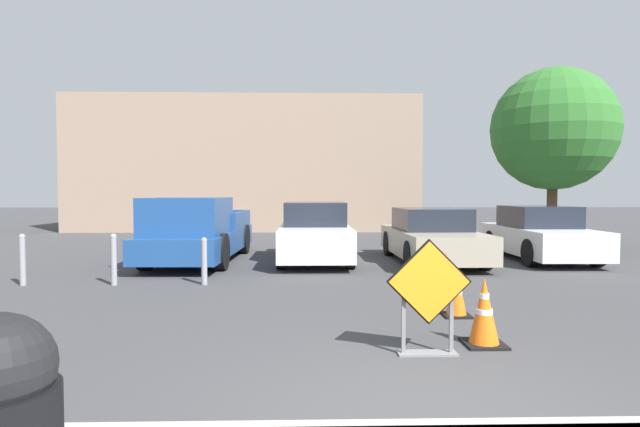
{
  "coord_description": "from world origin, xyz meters",
  "views": [
    {
      "loc": [
        -0.83,
        -3.34,
        1.73
      ],
      "look_at": [
        -0.58,
        7.0,
        1.31
      ],
      "focal_mm": 28.0,
      "sensor_mm": 36.0,
      "label": 1
    }
  ],
  "objects_px": {
    "parked_car_third": "(539,235)",
    "bollard_third": "(23,258)",
    "road_closed_sign": "(429,294)",
    "pickup_truck": "(197,233)",
    "traffic_cone_fourth": "(433,267)",
    "parked_car_nearest": "(315,234)",
    "traffic_cone_nearest": "(484,312)",
    "traffic_cone_second": "(456,293)",
    "traffic_cone_fifth": "(425,259)",
    "bollard_second": "(114,258)",
    "bollard_nearest": "(204,260)",
    "traffic_cone_third": "(446,276)",
    "parked_car_second": "(431,237)"
  },
  "relations": [
    {
      "from": "road_closed_sign",
      "to": "parked_car_nearest",
      "type": "bearing_deg",
      "value": 98.41
    },
    {
      "from": "parked_car_third",
      "to": "bollard_second",
      "type": "height_order",
      "value": "parked_car_third"
    },
    {
      "from": "road_closed_sign",
      "to": "bollard_third",
      "type": "relative_size",
      "value": 1.28
    },
    {
      "from": "traffic_cone_third",
      "to": "bollard_third",
      "type": "bearing_deg",
      "value": 169.93
    },
    {
      "from": "bollard_second",
      "to": "traffic_cone_nearest",
      "type": "bearing_deg",
      "value": -34.24
    },
    {
      "from": "traffic_cone_fourth",
      "to": "bollard_third",
      "type": "height_order",
      "value": "bollard_third"
    },
    {
      "from": "traffic_cone_nearest",
      "to": "bollard_nearest",
      "type": "bearing_deg",
      "value": 135.84
    },
    {
      "from": "traffic_cone_fourth",
      "to": "parked_car_third",
      "type": "distance_m",
      "value": 5.1
    },
    {
      "from": "parked_car_third",
      "to": "bollard_third",
      "type": "relative_size",
      "value": 4.3
    },
    {
      "from": "road_closed_sign",
      "to": "traffic_cone_third",
      "type": "distance_m",
      "value": 3.03
    },
    {
      "from": "parked_car_nearest",
      "to": "traffic_cone_fifth",
      "type": "bearing_deg",
      "value": 136.74
    },
    {
      "from": "traffic_cone_nearest",
      "to": "traffic_cone_third",
      "type": "relative_size",
      "value": 0.99
    },
    {
      "from": "bollard_nearest",
      "to": "traffic_cone_fourth",
      "type": "bearing_deg",
      "value": -1.51
    },
    {
      "from": "road_closed_sign",
      "to": "traffic_cone_third",
      "type": "xyz_separation_m",
      "value": [
        0.98,
        2.85,
        -0.29
      ]
    },
    {
      "from": "traffic_cone_third",
      "to": "pickup_truck",
      "type": "xyz_separation_m",
      "value": [
        -5.02,
        4.38,
        0.36
      ]
    },
    {
      "from": "traffic_cone_fourth",
      "to": "parked_car_second",
      "type": "relative_size",
      "value": 0.16
    },
    {
      "from": "traffic_cone_third",
      "to": "pickup_truck",
      "type": "height_order",
      "value": "pickup_truck"
    },
    {
      "from": "traffic_cone_fifth",
      "to": "bollard_third",
      "type": "distance_m",
      "value": 7.92
    },
    {
      "from": "traffic_cone_nearest",
      "to": "traffic_cone_fifth",
      "type": "bearing_deg",
      "value": 84.33
    },
    {
      "from": "parked_car_nearest",
      "to": "road_closed_sign",
      "type": "bearing_deg",
      "value": 98.42
    },
    {
      "from": "pickup_truck",
      "to": "bollard_nearest",
      "type": "relative_size",
      "value": 5.97
    },
    {
      "from": "traffic_cone_second",
      "to": "traffic_cone_third",
      "type": "xyz_separation_m",
      "value": [
        0.18,
        1.16,
        0.05
      ]
    },
    {
      "from": "traffic_cone_third",
      "to": "parked_car_nearest",
      "type": "distance_m",
      "value": 5.06
    },
    {
      "from": "bollard_second",
      "to": "road_closed_sign",
      "type": "bearing_deg",
      "value": -40.4
    },
    {
      "from": "parked_car_nearest",
      "to": "traffic_cone_third",
      "type": "bearing_deg",
      "value": 114.38
    },
    {
      "from": "traffic_cone_second",
      "to": "bollard_nearest",
      "type": "distance_m",
      "value": 4.77
    },
    {
      "from": "traffic_cone_nearest",
      "to": "traffic_cone_third",
      "type": "xyz_separation_m",
      "value": [
        0.26,
        2.5,
        0.0
      ]
    },
    {
      "from": "traffic_cone_nearest",
      "to": "traffic_cone_second",
      "type": "relative_size",
      "value": 1.12
    },
    {
      "from": "bollard_second",
      "to": "bollard_nearest",
      "type": "bearing_deg",
      "value": 0.0
    },
    {
      "from": "road_closed_sign",
      "to": "bollard_third",
      "type": "xyz_separation_m",
      "value": [
        -6.63,
        4.2,
        -0.15
      ]
    },
    {
      "from": "traffic_cone_nearest",
      "to": "pickup_truck",
      "type": "xyz_separation_m",
      "value": [
        -4.76,
        6.87,
        0.37
      ]
    },
    {
      "from": "pickup_truck",
      "to": "traffic_cone_third",
      "type": "bearing_deg",
      "value": 140.72
    },
    {
      "from": "traffic_cone_fourth",
      "to": "bollard_third",
      "type": "relative_size",
      "value": 0.71
    },
    {
      "from": "traffic_cone_fourth",
      "to": "pickup_truck",
      "type": "bearing_deg",
      "value": 148.5
    },
    {
      "from": "parked_car_nearest",
      "to": "parked_car_third",
      "type": "bearing_deg",
      "value": -178.39
    },
    {
      "from": "traffic_cone_fifth",
      "to": "parked_car_third",
      "type": "relative_size",
      "value": 0.16
    },
    {
      "from": "traffic_cone_nearest",
      "to": "traffic_cone_fifth",
      "type": "distance_m",
      "value": 4.95
    },
    {
      "from": "traffic_cone_nearest",
      "to": "parked_car_nearest",
      "type": "distance_m",
      "value": 7.34
    },
    {
      "from": "traffic_cone_second",
      "to": "parked_car_second",
      "type": "height_order",
      "value": "parked_car_second"
    },
    {
      "from": "bollard_third",
      "to": "traffic_cone_second",
      "type": "bearing_deg",
      "value": -18.7
    },
    {
      "from": "parked_car_third",
      "to": "parked_car_nearest",
      "type": "bearing_deg",
      "value": 2.69
    },
    {
      "from": "road_closed_sign",
      "to": "parked_car_second",
      "type": "bearing_deg",
      "value": 75.75
    },
    {
      "from": "traffic_cone_fourth",
      "to": "parked_car_third",
      "type": "bearing_deg",
      "value": 43.8
    },
    {
      "from": "traffic_cone_nearest",
      "to": "parked_car_third",
      "type": "bearing_deg",
      "value": 60.96
    },
    {
      "from": "pickup_truck",
      "to": "parked_car_third",
      "type": "xyz_separation_m",
      "value": [
        8.79,
        0.39,
        -0.09
      ]
    },
    {
      "from": "road_closed_sign",
      "to": "parked_car_nearest",
      "type": "distance_m",
      "value": 7.53
    },
    {
      "from": "parked_car_nearest",
      "to": "traffic_cone_second",
      "type": "bearing_deg",
      "value": 108.33
    },
    {
      "from": "traffic_cone_second",
      "to": "bollard_third",
      "type": "distance_m",
      "value": 7.85
    },
    {
      "from": "pickup_truck",
      "to": "parked_car_third",
      "type": "height_order",
      "value": "pickup_truck"
    },
    {
      "from": "traffic_cone_second",
      "to": "parked_car_third",
      "type": "xyz_separation_m",
      "value": [
        3.95,
        5.93,
        0.32
      ]
    }
  ]
}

